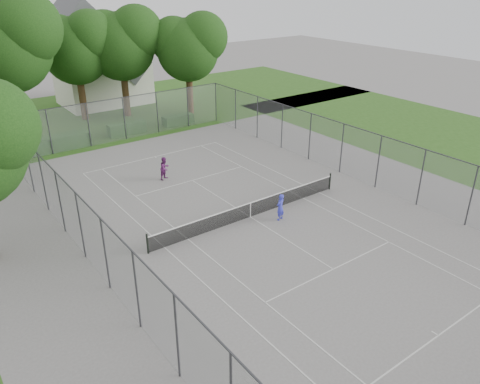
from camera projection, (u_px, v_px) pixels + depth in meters
ground at (250, 217)px, 26.61m from camera, size 120.00×120.00×0.00m
grass_far at (88, 115)px, 45.55m from camera, size 60.00×20.00×0.00m
grass_right at (463, 142)px, 38.39m from camera, size 16.00×40.00×0.00m
court_markings at (250, 217)px, 26.61m from camera, size 11.03×23.83×0.01m
tennis_net at (250, 209)px, 26.39m from camera, size 12.87×0.10×1.10m
perimeter_fence at (251, 188)px, 25.84m from camera, size 18.08×34.08×3.52m
tree_far_left at (5, 39)px, 35.41m from camera, size 8.12×7.41×11.67m
tree_far_midleft at (76, 45)px, 41.40m from camera, size 6.82×6.22×9.80m
tree_far_midright at (121, 41)px, 42.42m from camera, size 7.04×6.43×10.12m
tree_far_right at (189, 45)px, 43.12m from camera, size 6.62×6.04×9.51m
hedge_left at (61, 142)px, 36.54m from camera, size 4.52×1.36×1.13m
hedge_mid at (127, 128)px, 39.98m from camera, size 3.23×0.92×1.02m
hedge_right at (178, 120)px, 42.62m from camera, size 2.82×1.03×0.85m
house at (101, 62)px, 47.93m from camera, size 8.47×6.56×10.55m
girl_player at (280, 207)px, 26.03m from camera, size 0.65×0.52×1.56m
woman_player at (165, 168)px, 31.18m from camera, size 0.93×0.84×1.56m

